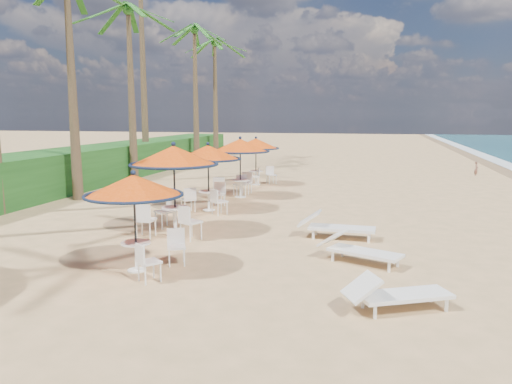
% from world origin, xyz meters
% --- Properties ---
extents(ground, '(160.00, 160.00, 0.00)m').
position_xyz_m(ground, '(0.00, 0.00, 0.00)').
color(ground, tan).
rests_on(ground, ground).
extents(scrub_hedge, '(3.00, 40.00, 1.80)m').
position_xyz_m(scrub_hedge, '(-13.50, 11.00, 0.90)').
color(scrub_hedge, '#194716').
rests_on(scrub_hedge, ground).
extents(station_0, '(2.17, 2.17, 2.26)m').
position_xyz_m(station_0, '(-4.55, 0.31, 1.72)').
color(station_0, black).
rests_on(station_0, ground).
extents(station_1, '(2.57, 2.57, 2.68)m').
position_xyz_m(station_1, '(-5.19, 3.81, 1.96)').
color(station_1, black).
rests_on(station_1, ground).
extents(station_2, '(2.37, 2.37, 2.47)m').
position_xyz_m(station_2, '(-5.32, 7.34, 1.81)').
color(station_2, black).
rests_on(station_2, ground).
extents(station_3, '(2.45, 2.46, 2.55)m').
position_xyz_m(station_3, '(-5.01, 10.45, 1.87)').
color(station_3, black).
rests_on(station_3, ground).
extents(station_4, '(2.28, 2.28, 2.38)m').
position_xyz_m(station_4, '(-5.15, 14.21, 1.82)').
color(station_4, black).
rests_on(station_4, ground).
extents(lounger_near, '(2.01, 1.40, 0.70)m').
position_xyz_m(lounger_near, '(0.87, -0.74, 0.33)').
color(lounger_near, white).
rests_on(lounger_near, ground).
extents(lounger_mid, '(2.06, 1.37, 0.71)m').
position_xyz_m(lounger_mid, '(0.12, 2.08, 0.33)').
color(lounger_mid, white).
rests_on(lounger_mid, ground).
extents(lounger_far, '(2.16, 0.74, 0.77)m').
position_xyz_m(lounger_far, '(-0.59, 4.29, 0.36)').
color(lounger_far, white).
rests_on(lounger_far, ground).
extents(palm_4, '(5.00, 5.00, 8.85)m').
position_xyz_m(palm_4, '(-11.67, 14.09, 8.07)').
color(palm_4, brown).
rests_on(palm_4, ground).
extents(palm_6, '(5.00, 5.00, 9.21)m').
position_xyz_m(palm_6, '(-11.35, 22.62, 8.41)').
color(palm_6, brown).
rests_on(palm_6, ground).
extents(palm_7, '(5.00, 5.00, 8.89)m').
position_xyz_m(palm_7, '(-11.24, 26.55, 8.11)').
color(palm_7, brown).
rests_on(palm_7, ground).
extents(person, '(0.32, 0.37, 0.86)m').
position_xyz_m(person, '(6.08, 20.60, 0.43)').
color(person, brown).
rests_on(person, ground).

